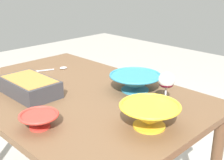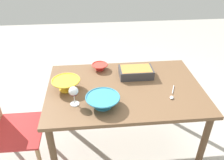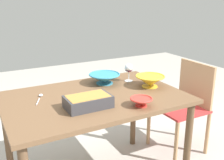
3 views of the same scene
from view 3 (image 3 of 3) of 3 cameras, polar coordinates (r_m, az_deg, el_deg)
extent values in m
cube|color=brown|center=(2.02, -3.75, -3.82)|extent=(1.32, 0.89, 0.03)
cylinder|color=brown|center=(2.22, 15.72, -13.52)|extent=(0.05, 0.05, 0.74)
cylinder|color=brown|center=(2.38, -21.29, -11.79)|extent=(0.05, 0.05, 0.74)
cylinder|color=brown|center=(2.75, 4.54, -6.58)|extent=(0.05, 0.05, 0.74)
cube|color=#B22D2D|center=(2.71, 13.99, -5.81)|extent=(0.43, 0.46, 0.02)
cube|color=tan|center=(2.76, 17.39, -0.72)|extent=(0.02, 0.43, 0.42)
cylinder|color=tan|center=(2.83, 7.80, -9.40)|extent=(0.04, 0.04, 0.43)
cylinder|color=tan|center=(2.55, 13.48, -12.99)|extent=(0.04, 0.04, 0.43)
cylinder|color=tan|center=(3.06, 13.79, -7.64)|extent=(0.04, 0.04, 0.43)
cylinder|color=tan|center=(2.80, 19.59, -10.65)|extent=(0.04, 0.04, 0.43)
cylinder|color=white|center=(2.36, 3.54, -0.19)|extent=(0.07, 0.07, 0.01)
cylinder|color=white|center=(2.34, 3.56, 0.83)|extent=(0.01, 0.01, 0.08)
ellipsoid|color=white|center=(2.32, 3.60, 2.62)|extent=(0.07, 0.07, 0.07)
ellipsoid|color=#4C0A19|center=(2.33, 3.59, 2.16)|extent=(0.06, 0.06, 0.03)
cube|color=#38383D|center=(1.80, -5.10, -4.62)|extent=(0.30, 0.18, 0.08)
cube|color=#B27A38|center=(1.79, -5.13, -3.66)|extent=(0.27, 0.16, 0.02)
cylinder|color=teal|center=(2.29, -1.60, -0.66)|extent=(0.14, 0.14, 0.01)
cone|color=teal|center=(2.28, -1.61, 0.32)|extent=(0.26, 0.26, 0.07)
torus|color=teal|center=(2.27, -1.62, 1.21)|extent=(0.26, 0.26, 0.01)
cylinder|color=yellow|center=(2.23, 8.03, -1.31)|extent=(0.13, 0.13, 0.01)
cone|color=yellow|center=(2.22, 8.08, -0.21)|extent=(0.23, 0.23, 0.08)
torus|color=yellow|center=(2.21, 8.12, 0.80)|extent=(0.24, 0.24, 0.01)
cylinder|color=red|center=(1.84, 6.20, -5.42)|extent=(0.08, 0.08, 0.01)
cone|color=red|center=(1.83, 6.23, -4.64)|extent=(0.15, 0.15, 0.05)
torus|color=red|center=(1.82, 6.25, -3.97)|extent=(0.15, 0.15, 0.01)
cylinder|color=silver|center=(1.96, -15.45, -4.42)|extent=(0.06, 0.11, 0.01)
ellipsoid|color=silver|center=(2.07, -14.90, -3.12)|extent=(0.05, 0.05, 0.01)
camera|label=1|loc=(2.09, 37.87, 9.75)|focal=47.98mm
camera|label=2|loc=(3.53, -12.05, 23.78)|focal=37.28mm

